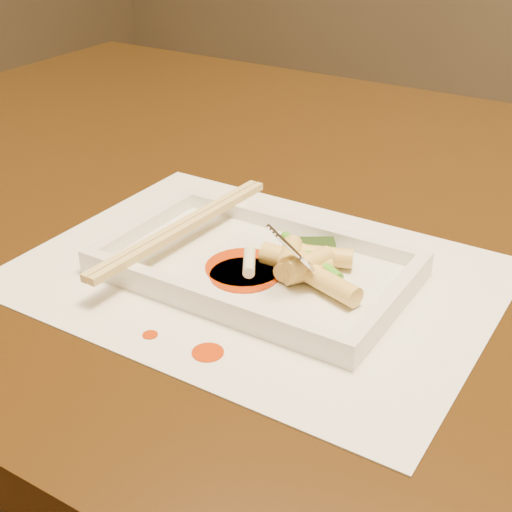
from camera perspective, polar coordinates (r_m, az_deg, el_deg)
The scene contains 25 objects.
table at distance 0.82m, azimuth 4.70°, elevation -1.61°, with size 1.40×0.90×0.75m.
placemat at distance 0.62m, azimuth 0.00°, elevation -1.51°, with size 0.40×0.30×0.00m, color white.
sauce_splatter_a at distance 0.53m, azimuth -3.87°, elevation -7.70°, with size 0.02×0.02×0.00m, color #C13205.
sauce_splatter_b at distance 0.55m, azimuth -8.47°, elevation -6.25°, with size 0.01×0.01×0.00m, color #C13205.
plate_base at distance 0.62m, azimuth 0.00°, elevation -1.14°, with size 0.26×0.16×0.01m, color white.
plate_rim_far at distance 0.67m, azimuth 3.35°, elevation 2.39°, with size 0.26×0.01×0.01m, color white.
plate_rim_near at distance 0.56m, azimuth -4.01°, elevation -3.40°, with size 0.26×0.01×0.01m, color white.
plate_rim_left at distance 0.68m, azimuth -8.94°, elevation 2.46°, with size 0.01×0.14×0.01m, color white.
plate_rim_right at distance 0.57m, azimuth 10.74°, elevation -3.48°, with size 0.01×0.14×0.01m, color white.
veg_piece at distance 0.63m, azimuth 4.65°, elevation 0.49°, with size 0.04×0.03×0.01m, color black.
scallion_white at distance 0.60m, azimuth -0.54°, elevation -0.43°, with size 0.01×0.01×0.04m, color #EAEACC.
scallion_green at distance 0.61m, azimuth 4.37°, elevation 0.01°, with size 0.01×0.01×0.09m, color #3A9818.
chopstick_a at distance 0.65m, azimuth -6.16°, elevation 2.43°, with size 0.01×0.23×0.01m, color #E0BD70.
chopstick_b at distance 0.64m, azimuth -5.60°, elevation 2.27°, with size 0.01×0.23×0.01m, color #E0BD70.
fork at distance 0.57m, azimuth 7.01°, elevation 4.60°, with size 0.09×0.10×0.14m, color silver, non-canonical shape.
sauce_blob_0 at distance 0.60m, azimuth -0.94°, elevation -1.51°, with size 0.06×0.06×0.00m, color #C13205.
sauce_blob_1 at distance 0.61m, azimuth -0.97°, elevation -0.88°, with size 0.07×0.07×0.00m, color #C13205.
rice_cake_0 at distance 0.59m, azimuth 3.71°, elevation -1.07°, with size 0.02×0.02×0.04m, color #F9DE74.
rice_cake_1 at distance 0.60m, azimuth 2.99°, elevation -0.53°, with size 0.02×0.02×0.04m, color #F9DE74.
rice_cake_2 at distance 0.60m, azimuth 2.76°, elevation 0.10°, with size 0.02×0.02×0.04m, color #F9DE74.
rice_cake_3 at distance 0.60m, azimuth 2.74°, elevation -0.29°, with size 0.02×0.02×0.05m, color #F9DE74.
rice_cake_4 at distance 0.59m, azimuth 4.13°, elevation -1.15°, with size 0.02×0.02×0.04m, color #F9DE74.
rice_cake_5 at distance 0.59m, azimuth 4.24°, elevation -0.59°, with size 0.02×0.02×0.04m, color #F9DE74.
rice_cake_6 at distance 0.57m, azimuth 6.13°, elevation -2.34°, with size 0.02×0.02×0.05m, color #F9DE74.
rice_cake_7 at distance 0.61m, azimuth 5.46°, elevation -0.01°, with size 0.02×0.02×0.05m, color #F9DE74.
Camera 1 is at (0.31, -0.63, 1.07)m, focal length 50.00 mm.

